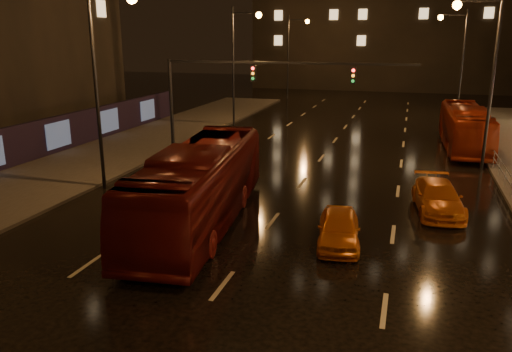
# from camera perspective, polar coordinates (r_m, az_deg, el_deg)

# --- Properties ---
(ground) EXTENTS (140.00, 140.00, 0.00)m
(ground) POSITION_cam_1_polar(r_m,az_deg,el_deg) (30.77, 6.84, 1.23)
(ground) COLOR black
(ground) RESTS_ON ground
(sidewalk_left) EXTENTS (7.00, 70.00, 0.15)m
(sidewalk_left) POSITION_cam_1_polar(r_m,az_deg,el_deg) (31.63, -19.80, 0.94)
(sidewalk_left) COLOR #38332D
(sidewalk_left) RESTS_ON ground
(traffic_signal) EXTENTS (15.31, 0.32, 6.20)m
(traffic_signal) POSITION_cam_1_polar(r_m,az_deg,el_deg) (31.23, -2.19, 10.38)
(traffic_signal) COLOR black
(traffic_signal) RESTS_ON ground
(railing_right) EXTENTS (0.05, 56.00, 1.00)m
(railing_right) POSITION_cam_1_polar(r_m,az_deg,el_deg) (28.59, 26.63, 0.38)
(railing_right) COLOR #99999E
(railing_right) RESTS_ON sidewalk_right
(bus_red) EXTENTS (4.26, 12.37, 3.37)m
(bus_red) POSITION_cam_1_polar(r_m,az_deg,el_deg) (20.74, -6.38, -1.05)
(bus_red) COLOR #4E0D0B
(bus_red) RESTS_ON ground
(bus_curb) EXTENTS (2.84, 10.89, 3.01)m
(bus_curb) POSITION_cam_1_polar(r_m,az_deg,el_deg) (37.63, 22.77, 5.12)
(bus_curb) COLOR maroon
(bus_curb) RESTS_ON ground
(taxi_near) EXTENTS (2.02, 3.99, 1.30)m
(taxi_near) POSITION_cam_1_polar(r_m,az_deg,el_deg) (19.14, 9.45, -5.92)
(taxi_near) COLOR #C55D12
(taxi_near) RESTS_ON ground
(taxi_far) EXTENTS (2.43, 4.83, 1.34)m
(taxi_far) POSITION_cam_1_polar(r_m,az_deg,el_deg) (23.75, 20.08, -2.33)
(taxi_far) COLOR #BF5611
(taxi_far) RESTS_ON ground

